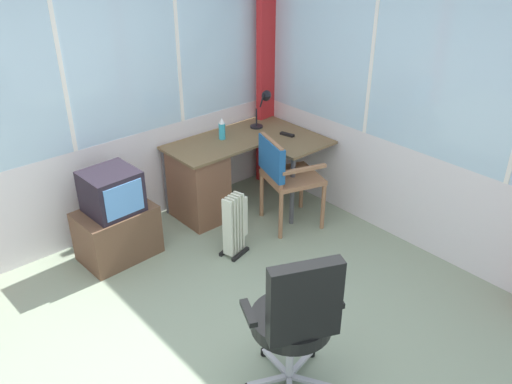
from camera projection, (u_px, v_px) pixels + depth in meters
name	position (u px, v px, depth m)	size (l,w,h in m)	color
ground	(225.00, 367.00, 3.61)	(5.36, 5.03, 0.06)	gray
north_window_panel	(66.00, 104.00, 4.33)	(4.36, 0.07, 2.61)	silver
east_window_panel	(438.00, 108.00, 4.25)	(0.07, 4.03, 2.61)	silver
curtain_corner	(266.00, 68.00, 5.47)	(0.23, 0.07, 2.51)	red
desk	(206.00, 179.00, 5.14)	(1.39, 1.04, 0.72)	brown
desk_lamp	(265.00, 103.00, 5.34)	(0.23, 0.20, 0.39)	black
tv_remote	(287.00, 134.00, 5.26)	(0.04, 0.15, 0.02)	black
spray_bottle	(222.00, 129.00, 5.14)	(0.06, 0.06, 0.22)	#36B1CC
wooden_armchair	(282.00, 170.00, 4.89)	(0.61, 0.61, 0.90)	#9C6C4A
office_chair	(297.00, 316.00, 3.10)	(0.63, 0.60, 1.06)	#B7B7BF
tv_on_stand	(116.00, 220.00, 4.53)	(0.66, 0.47, 0.82)	brown
space_heater	(235.00, 224.00, 4.61)	(0.29, 0.22, 0.58)	silver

